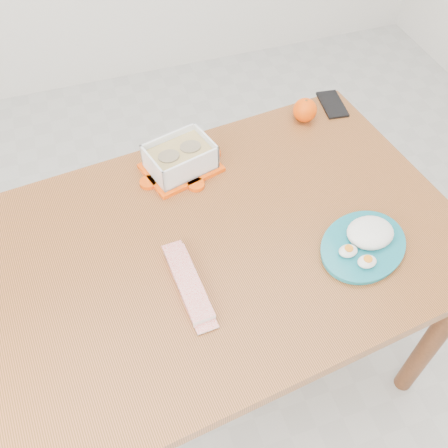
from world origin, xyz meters
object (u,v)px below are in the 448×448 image
object	(u,v)px
dining_table	(224,261)
rice_plate	(366,240)
smartphone	(332,104)
orange_fruit	(305,110)
food_container	(180,158)

from	to	relation	value
dining_table	rice_plate	distance (m)	0.37
dining_table	smartphone	bearing A→B (deg)	32.22
dining_table	smartphone	xyz separation A→B (m)	(0.51, 0.41, 0.10)
dining_table	orange_fruit	size ratio (longest dim) A/B	17.50
rice_plate	food_container	bearing A→B (deg)	102.98
dining_table	food_container	bearing A→B (deg)	90.88
food_container	rice_plate	xyz separation A→B (m)	(0.36, -0.41, -0.02)
food_container	orange_fruit	size ratio (longest dim) A/B	3.18
rice_plate	smartphone	distance (m)	0.57
smartphone	rice_plate	bearing A→B (deg)	-101.01
smartphone	dining_table	bearing A→B (deg)	-134.00
orange_fruit	dining_table	bearing A→B (deg)	-136.63
food_container	orange_fruit	world-z (taller)	food_container
orange_fruit	smartphone	bearing A→B (deg)	17.23
food_container	rice_plate	size ratio (longest dim) A/B	0.72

